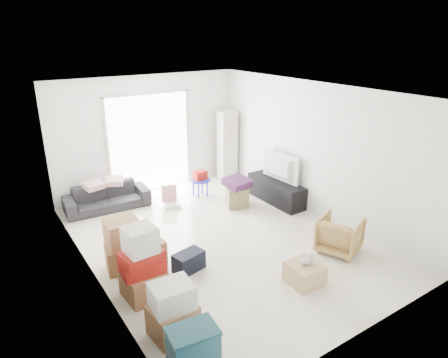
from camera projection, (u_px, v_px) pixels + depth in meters
The scene contains 21 objects.
room_shell at pixel (220, 171), 6.85m from camera, with size 4.98×6.48×3.18m.
sliding_door at pixel (150, 139), 9.21m from camera, with size 2.10×0.04×2.33m.
ac_tower at pixel (227, 145), 10.10m from camera, with size 0.45×0.30×1.75m, color beige.
tv_console at pixel (276, 191), 8.89m from camera, with size 0.45×1.50×0.50m, color black.
television at pixel (276, 177), 8.77m from camera, with size 1.07×0.62×0.14m, color black.
sofa at pixel (107, 194), 8.50m from camera, with size 1.76×0.51×0.69m, color #2A2A30.
pillow_left at pixel (93, 178), 8.21m from camera, with size 0.40×0.32×0.13m, color #B9878D.
pillow_right at pixel (114, 175), 8.44m from camera, with size 0.32×0.26×0.11m, color #B9878D.
armchair at pixel (340, 233), 6.85m from camera, with size 0.67×0.62×0.69m, color tan.
storage_bins at pixel (193, 352), 4.36m from camera, with size 0.58×0.43×0.62m.
box_stack_a at pixel (173, 311), 4.94m from camera, with size 0.59×0.50×0.73m.
box_stack_b at pixel (142, 267), 5.62m from camera, with size 0.61×0.58×1.11m.
box_stack_c at pixel (124, 245), 6.32m from camera, with size 0.65×0.57×0.86m.
loose_box at pixel (148, 252), 6.56m from camera, with size 0.47×0.47×0.39m, color #936642.
duffel_bag at pixel (189, 261), 6.36m from camera, with size 0.49×0.29×0.31m, color black.
ottoman at pixel (237, 197), 8.66m from camera, with size 0.44×0.44×0.44m, color olive.
blanket at pixel (237, 184), 8.56m from camera, with size 0.49×0.49×0.14m, color #491E4B.
kids_table at pixel (200, 178), 9.14m from camera, with size 0.47×0.47×0.61m.
toy_walker at pixel (171, 201), 8.68m from camera, with size 0.43×0.41×0.47m.
wood_crate at pixel (305, 273), 6.03m from camera, with size 0.48×0.48×0.32m, color tan.
plush_bunny at pixel (307, 260), 5.98m from camera, with size 0.27×0.15×0.14m.
Camera 1 is at (-3.51, -5.43, 3.62)m, focal length 32.00 mm.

